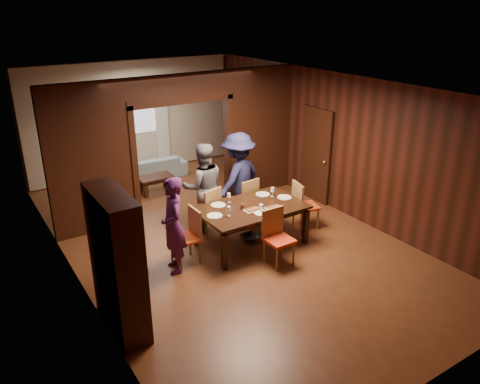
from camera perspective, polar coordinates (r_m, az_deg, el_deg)
floor at (r=9.05m, az=-2.02°, el=-5.52°), size 9.00×9.00×0.00m
ceiling at (r=8.12m, az=-2.29°, el=12.92°), size 5.50×9.00×0.02m
room_walls at (r=10.05m, az=-7.69°, el=6.41°), size 5.52×9.01×2.90m
person_purple at (r=7.70m, az=-8.14°, el=-4.08°), size 0.52×0.67×1.65m
person_grey at (r=9.08m, az=-4.53°, el=0.61°), size 1.01×0.88×1.75m
person_navy at (r=9.36m, az=-0.18°, el=1.71°), size 1.37×1.08×1.86m
sofa at (r=12.18m, az=-11.05°, el=2.92°), size 1.89×0.81×0.54m
serving_bowl at (r=8.60m, az=1.23°, el=-1.10°), size 0.35×0.35×0.09m
dining_table at (r=8.64m, az=1.33°, el=-4.08°), size 1.92×1.19×0.76m
coffee_table at (r=11.23m, az=-10.23°, el=0.93°), size 0.80×0.50×0.40m
chair_left at (r=8.06m, az=-6.73°, el=-5.47°), size 0.44×0.44×0.97m
chair_right at (r=9.32m, az=8.07°, el=-1.55°), size 0.53×0.53×0.97m
chair_far_l at (r=9.00m, az=-4.20°, el=-2.28°), size 0.55×0.55×0.97m
chair_far_r at (r=9.44m, az=0.46°, el=-1.00°), size 0.49×0.49×0.97m
chair_near at (r=7.99m, az=4.81°, el=-5.65°), size 0.45×0.45×0.97m
hutch at (r=6.47m, az=-14.77°, el=-8.33°), size 0.40×1.20×2.00m
door_right at (r=10.51m, az=9.24°, el=4.44°), size 0.06×0.90×2.10m
window_far at (r=12.31m, az=-12.97°, el=9.89°), size 1.20×0.03×1.30m
curtain_left at (r=12.14m, az=-16.04°, el=7.24°), size 0.35×0.06×2.40m
curtain_right at (r=12.64m, az=-9.52°, el=8.36°), size 0.35×0.06×2.40m
plate_left at (r=8.12m, az=-3.11°, el=-2.89°), size 0.27×0.27×0.01m
plate_far_l at (r=8.54m, az=-2.68°, el=-1.59°), size 0.27×0.27×0.01m
plate_far_r at (r=9.01m, az=2.79°, el=-0.28°), size 0.27×0.27×0.01m
plate_right at (r=8.90m, az=5.43°, el=-0.65°), size 0.27×0.27×0.01m
plate_near at (r=8.22m, az=2.64°, el=-2.55°), size 0.27×0.27×0.01m
platter_a at (r=8.31m, az=1.51°, el=-2.16°), size 0.30×0.20×0.04m
platter_b at (r=8.42m, az=4.13°, el=-1.90°), size 0.30×0.20×0.04m
wineglass_left at (r=8.07m, az=-1.38°, el=-2.36°), size 0.08×0.08×0.18m
wineglass_far at (r=8.63m, az=-1.36°, el=-0.70°), size 0.08×0.08×0.18m
wineglass_right at (r=8.90m, az=3.98°, el=-0.01°), size 0.08×0.08×0.18m
tumbler at (r=8.25m, az=2.58°, el=-1.97°), size 0.07×0.07×0.14m
condiment_jar at (r=8.35m, az=0.33°, el=-1.75°), size 0.08×0.08×0.11m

